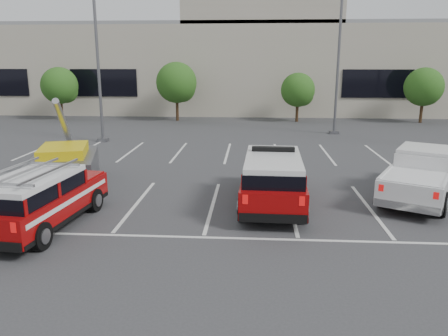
% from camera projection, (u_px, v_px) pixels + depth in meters
% --- Properties ---
extents(ground, '(120.00, 120.00, 0.00)m').
position_uv_depth(ground, '(213.00, 206.00, 15.25)').
color(ground, '#363638').
rests_on(ground, ground).
extents(stall_markings, '(23.00, 15.00, 0.01)m').
position_uv_depth(stall_markings, '(222.00, 173.00, 19.61)').
color(stall_markings, silver).
rests_on(stall_markings, ground).
extents(convention_building, '(60.00, 16.99, 13.20)m').
position_uv_depth(convention_building, '(242.00, 63.00, 44.98)').
color(convention_building, '#B3A697').
rests_on(convention_building, ground).
extents(tree_left, '(3.07, 3.07, 4.42)m').
position_uv_depth(tree_left, '(61.00, 87.00, 36.90)').
color(tree_left, '#3F2B19').
rests_on(tree_left, ground).
extents(tree_mid_left, '(3.37, 3.37, 4.85)m').
position_uv_depth(tree_mid_left, '(178.00, 84.00, 36.20)').
color(tree_mid_left, '#3F2B19').
rests_on(tree_mid_left, ground).
extents(tree_mid_right, '(2.77, 2.77, 3.99)m').
position_uv_depth(tree_mid_right, '(299.00, 91.00, 35.69)').
color(tree_mid_right, '#3F2B19').
rests_on(tree_mid_right, ground).
extents(tree_right, '(3.07, 3.07, 4.42)m').
position_uv_depth(tree_right, '(425.00, 88.00, 34.98)').
color(tree_right, '#3F2B19').
rests_on(tree_right, ground).
extents(light_pole_left, '(0.90, 0.60, 10.24)m').
position_uv_depth(light_pole_left, '(98.00, 56.00, 26.15)').
color(light_pole_left, '#59595E').
rests_on(light_pole_left, ground).
extents(light_pole_mid, '(0.90, 0.60, 10.24)m').
position_uv_depth(light_pole_mid, '(339.00, 57.00, 29.06)').
color(light_pole_mid, '#59595E').
rests_on(light_pole_mid, ground).
extents(fire_chief_suv, '(2.23, 5.67, 1.97)m').
position_uv_depth(fire_chief_suv, '(273.00, 182.00, 15.22)').
color(fire_chief_suv, '#8B0607').
rests_on(fire_chief_suv, ground).
extents(white_pickup, '(4.49, 6.08, 1.79)m').
position_uv_depth(white_pickup, '(421.00, 178.00, 16.09)').
color(white_pickup, silver).
rests_on(white_pickup, ground).
extents(ladder_suv, '(2.44, 5.07, 1.93)m').
position_uv_depth(ladder_suv, '(41.00, 203.00, 13.08)').
color(ladder_suv, '#8B0607').
rests_on(ladder_suv, ground).
extents(utility_rig, '(3.72, 4.74, 3.57)m').
position_uv_depth(utility_rig, '(61.00, 168.00, 17.67)').
color(utility_rig, '#59595E').
rests_on(utility_rig, ground).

